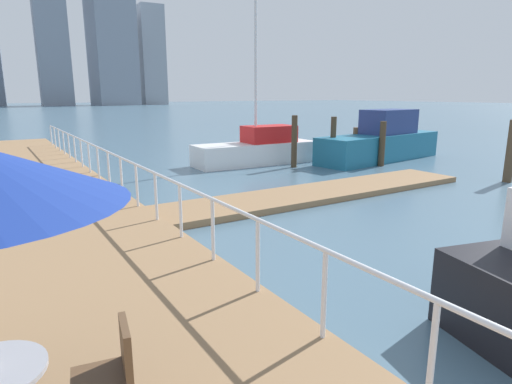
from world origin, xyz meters
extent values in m
plane|color=slate|center=(0.00, 20.00, 0.00)|extent=(300.00, 300.00, 0.00)
cube|color=#93704C|center=(2.30, 10.36, 0.09)|extent=(11.60, 2.00, 0.18)
cylinder|color=white|center=(-3.15, 2.30, 0.93)|extent=(0.06, 0.06, 1.05)
cylinder|color=white|center=(-3.15, 3.68, 0.93)|extent=(0.06, 0.06, 1.05)
cylinder|color=white|center=(-3.15, 5.06, 0.93)|extent=(0.06, 0.06, 1.05)
cylinder|color=white|center=(-3.15, 6.45, 0.93)|extent=(0.06, 0.06, 1.05)
cylinder|color=white|center=(-3.15, 7.83, 0.93)|extent=(0.06, 0.06, 1.05)
cylinder|color=white|center=(-3.15, 9.22, 0.93)|extent=(0.06, 0.06, 1.05)
cylinder|color=white|center=(-3.15, 10.60, 0.93)|extent=(0.06, 0.06, 1.05)
cylinder|color=white|center=(-3.15, 11.98, 0.93)|extent=(0.06, 0.06, 1.05)
cylinder|color=white|center=(-3.15, 13.37, 0.93)|extent=(0.06, 0.06, 1.05)
cylinder|color=white|center=(-3.15, 14.75, 0.93)|extent=(0.06, 0.06, 1.05)
cylinder|color=white|center=(-3.15, 16.14, 0.93)|extent=(0.06, 0.06, 1.05)
cylinder|color=white|center=(-3.15, 17.52, 0.93)|extent=(0.06, 0.06, 1.05)
cylinder|color=white|center=(-3.15, 18.90, 0.93)|extent=(0.06, 0.06, 1.05)
cylinder|color=white|center=(-3.15, 20.29, 0.93)|extent=(0.06, 0.06, 1.05)
cylinder|color=white|center=(-3.15, 21.67, 0.93)|extent=(0.06, 0.06, 1.05)
cylinder|color=white|center=(-3.15, 23.06, 0.93)|extent=(0.06, 0.06, 1.05)
cylinder|color=white|center=(-3.15, 24.44, 0.93)|extent=(0.06, 0.06, 1.05)
cylinder|color=white|center=(-3.15, 25.83, 0.93)|extent=(0.06, 0.06, 1.05)
cylinder|color=white|center=(-3.15, 11.29, 1.45)|extent=(0.06, 29.07, 0.06)
cylinder|color=brown|center=(9.67, 8.37, 1.11)|extent=(0.31, 0.31, 2.23)
cylinder|color=brown|center=(8.95, 15.25, 0.77)|extent=(0.33, 0.33, 1.54)
cylinder|color=#473826|center=(5.06, 15.05, 1.11)|extent=(0.25, 0.25, 2.23)
cylinder|color=#473826|center=(6.83, 14.56, 1.07)|extent=(0.25, 0.25, 2.14)
cylinder|color=#473826|center=(8.53, 13.27, 0.98)|extent=(0.27, 0.27, 1.96)
cube|color=white|center=(4.14, 16.71, 0.48)|extent=(5.79, 1.90, 0.95)
cube|color=red|center=(4.84, 16.68, 1.33)|extent=(2.36, 1.44, 0.75)
cylinder|color=silver|center=(4.14, 16.71, 4.32)|extent=(0.12, 0.12, 6.73)
cube|color=#1E6B8C|center=(9.74, 14.48, 0.62)|extent=(7.53, 2.79, 1.24)
cube|color=navy|center=(10.37, 14.56, 1.82)|extent=(2.97, 1.83, 1.15)
cube|color=brown|center=(-5.60, 3.61, 0.85)|extent=(0.51, 0.51, 0.06)
cube|color=brown|center=(-5.38, 3.58, 1.08)|extent=(0.13, 0.44, 0.45)
cube|color=gray|center=(11.47, 129.01, 25.88)|extent=(8.29, 9.91, 51.76)
cube|color=#8C939E|center=(38.44, 129.57, 14.10)|extent=(7.33, 8.31, 28.20)
camera|label=1|loc=(-6.14, 0.36, 3.12)|focal=30.05mm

